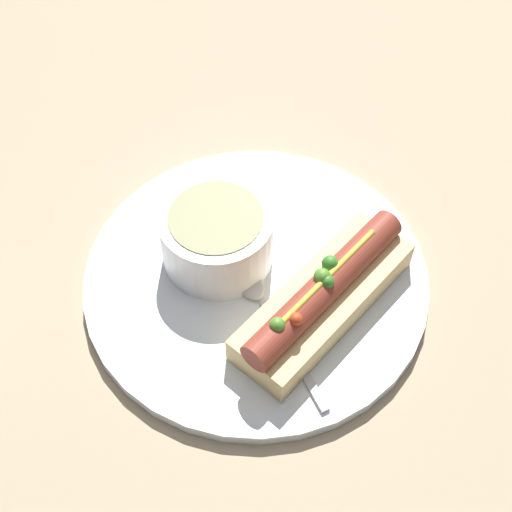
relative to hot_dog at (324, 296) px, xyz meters
The scene contains 5 objects.
ground_plane 0.07m from the hot_dog, 77.38° to the left, with size 4.00×4.00×0.00m, color tan.
dinner_plate 0.07m from the hot_dog, 77.38° to the left, with size 0.30×0.30×0.01m.
hot_dog is the anchor object (origin of this frame).
soup_bowl 0.11m from the hot_dog, 78.12° to the left, with size 0.10×0.10×0.05m.
spoon 0.05m from the hot_dog, 108.31° to the left, with size 0.11×0.11×0.01m.
Camera 1 is at (-0.33, -0.13, 0.52)m, focal length 50.00 mm.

